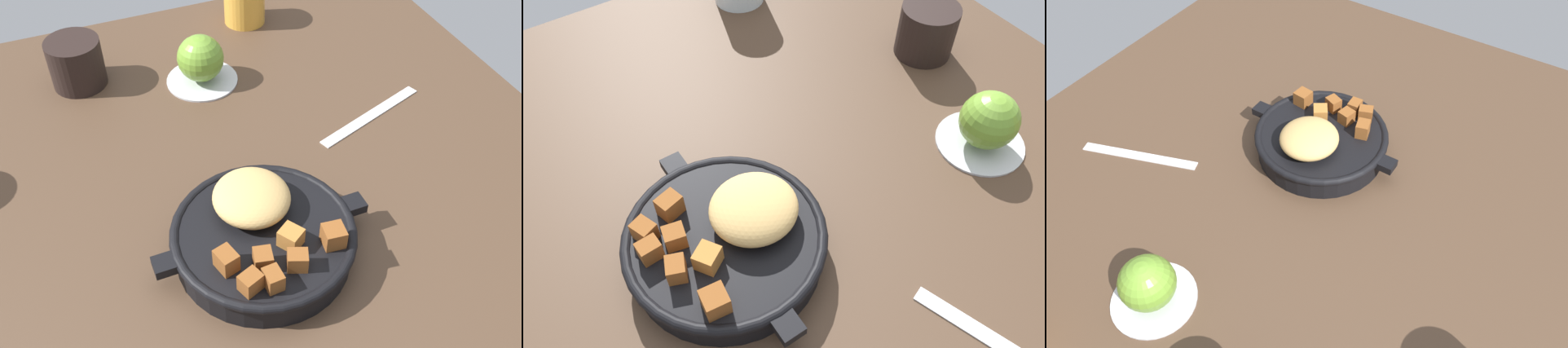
{
  "view_description": "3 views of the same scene",
  "coord_description": "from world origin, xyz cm",
  "views": [
    {
      "loc": [
        -14.52,
        -45.9,
        55.08
      ],
      "look_at": [
        3.48,
        -2.21,
        7.74
      ],
      "focal_mm": 41.26,
      "sensor_mm": 36.0,
      "label": 1
    },
    {
      "loc": [
        28.65,
        -17.7,
        49.02
      ],
      "look_at": [
        -1.14,
        2.43,
        3.98
      ],
      "focal_mm": 36.35,
      "sensor_mm": 36.0,
      "label": 2
    },
    {
      "loc": [
        -27.97,
        44.13,
        59.93
      ],
      "look_at": [
        -0.69,
        1.35,
        3.56
      ],
      "focal_mm": 36.02,
      "sensor_mm": 36.0,
      "label": 3
    }
  ],
  "objects": [
    {
      "name": "saucer_plate",
      "position": [
        5.82,
        27.15,
        0.3
      ],
      "size": [
        10.9,
        10.9,
        0.6
      ],
      "primitive_type": "cylinder",
      "color": "#B7BABF",
      "rests_on": "ground_plane"
    },
    {
      "name": "ground_plane",
      "position": [
        0.0,
        0.0,
        -1.2
      ],
      "size": [
        98.38,
        99.69,
        2.4
      ],
      "primitive_type": "cube",
      "color": "#473323"
    },
    {
      "name": "red_apple",
      "position": [
        5.82,
        27.15,
        4.12
      ],
      "size": [
        7.05,
        7.05,
        7.05
      ],
      "primitive_type": "sphere",
      "color": "olive",
      "rests_on": "saucer_plate"
    },
    {
      "name": "cast_iron_skillet",
      "position": [
        1.88,
        -6.54,
        2.79
      ],
      "size": [
        25.2,
        20.93,
        7.43
      ],
      "color": "black",
      "rests_on": "ground_plane"
    },
    {
      "name": "coffee_mug_dark",
      "position": [
        -11.52,
        33.67,
        3.68
      ],
      "size": [
        8.1,
        8.1,
        7.36
      ],
      "primitive_type": "cylinder",
      "color": "black",
      "rests_on": "ground_plane"
    }
  ]
}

